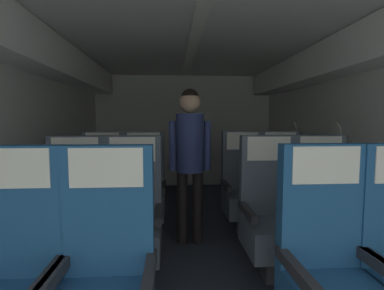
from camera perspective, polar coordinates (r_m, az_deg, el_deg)
The scene contains 14 objects.
ground at distance 2.95m, azimuth 1.13°, elevation -20.93°, with size 3.64×6.18×0.02m, color #2D3342.
fuselage_shell at distance 2.94m, azimuth 0.72°, elevation 10.79°, with size 3.52×5.83×2.20m.
seat_a_left_window at distance 1.75m, azimuth -33.13°, elevation -22.84°, with size 0.49×0.50×1.15m.
seat_a_left_aisle at distance 1.59m, azimuth -17.08°, elevation -25.25°, with size 0.49×0.50×1.15m.
seat_a_right_window at distance 1.75m, azimuth 26.22°, elevation -22.51°, with size 0.49×0.50×1.15m.
seat_b_left_window at distance 2.49m, azimuth -22.65°, elevation -14.01°, with size 0.49×0.50×1.15m.
seat_b_left_aisle at distance 2.38m, azimuth -11.91°, elevation -14.60°, with size 0.49×0.50×1.15m.
seat_b_right_aisle at distance 2.68m, azimuth 24.97°, elevation -12.71°, with size 0.49×0.50×1.15m.
seat_b_right_window at distance 2.49m, azimuth 15.62°, elevation -13.81°, with size 0.49×0.50×1.15m.
seat_c_left_window at distance 3.32m, azimuth -17.63°, elevation -9.11°, with size 0.49×0.50×1.15m.
seat_c_left_aisle at distance 3.24m, azimuth -9.69°, elevation -9.30°, with size 0.49×0.50×1.15m.
seat_c_right_aisle at distance 3.45m, azimuth 17.64°, elevation -8.57°, with size 0.49×0.50×1.15m.
seat_c_right_window at distance 3.32m, azimuth 10.37°, elevation -8.94°, with size 0.49×0.50×1.15m.
flight_attendant at distance 2.90m, azimuth -0.42°, elevation -0.88°, with size 0.43×0.28×1.60m.
Camera 1 is at (-0.24, 0.25, 1.28)m, focal length 26.58 mm.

